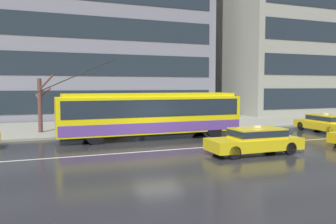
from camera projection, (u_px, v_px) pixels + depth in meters
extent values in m
plane|color=#27262B|center=(158.00, 146.00, 18.41)|extent=(160.00, 160.00, 0.00)
cube|color=gray|center=(121.00, 126.00, 27.27)|extent=(80.00, 10.00, 0.14)
cube|color=silver|center=(166.00, 150.00, 17.29)|extent=(72.00, 0.14, 0.01)
cube|color=yellow|center=(151.00, 114.00, 21.16)|extent=(11.55, 2.53, 2.25)
cube|color=yellow|center=(151.00, 95.00, 21.07)|extent=(10.86, 2.27, 0.20)
cube|color=#1E2833|center=(151.00, 107.00, 21.13)|extent=(11.09, 2.55, 1.04)
cube|color=#5F3D93|center=(151.00, 125.00, 21.22)|extent=(11.44, 2.55, 0.63)
cube|color=#1E2833|center=(230.00, 105.00, 23.11)|extent=(0.13, 2.19, 1.13)
cube|color=black|center=(228.00, 97.00, 23.01)|extent=(0.17, 1.89, 0.28)
cylinder|color=black|center=(74.00, 76.00, 19.71)|extent=(4.66, 0.07, 2.12)
cylinder|color=black|center=(75.00, 76.00, 19.05)|extent=(4.66, 0.07, 2.12)
cylinder|color=black|center=(199.00, 126.00, 23.62)|extent=(1.04, 0.30, 1.04)
cylinder|color=black|center=(214.00, 129.00, 21.58)|extent=(1.04, 0.30, 1.04)
cylinder|color=black|center=(90.00, 131.00, 20.98)|extent=(1.04, 0.30, 1.04)
cylinder|color=black|center=(95.00, 135.00, 18.94)|extent=(1.04, 0.30, 1.04)
cube|color=gold|center=(254.00, 144.00, 16.30)|extent=(4.69, 1.83, 0.55)
cube|color=gold|center=(257.00, 133.00, 16.32)|extent=(2.54, 1.54, 0.48)
cube|color=#1E2833|center=(257.00, 133.00, 16.32)|extent=(2.59, 1.56, 0.31)
cube|color=silver|center=(257.00, 127.00, 16.30)|extent=(0.28, 0.16, 0.12)
cylinder|color=black|center=(234.00, 153.00, 15.08)|extent=(0.62, 0.21, 0.62)
cylinder|color=black|center=(218.00, 147.00, 16.53)|extent=(0.62, 0.21, 0.62)
cylinder|color=black|center=(290.00, 148.00, 16.10)|extent=(0.62, 0.21, 0.62)
cylinder|color=black|center=(270.00, 143.00, 17.55)|extent=(0.62, 0.21, 0.62)
cube|color=yellow|center=(324.00, 125.00, 24.11)|extent=(1.95, 4.51, 0.55)
cube|color=yellow|center=(326.00, 118.00, 23.90)|extent=(1.61, 2.46, 0.48)
cube|color=#1E2833|center=(326.00, 118.00, 23.90)|extent=(1.63, 2.51, 0.31)
cube|color=silver|center=(326.00, 114.00, 23.88)|extent=(0.17, 0.29, 0.12)
cylinder|color=black|center=(301.00, 126.00, 25.28)|extent=(0.23, 0.63, 0.62)
cylinder|color=black|center=(318.00, 125.00, 25.75)|extent=(0.23, 0.63, 0.62)
cylinder|color=black|center=(331.00, 131.00, 22.50)|extent=(0.23, 0.63, 0.62)
cylinder|color=gray|center=(137.00, 114.00, 23.73)|extent=(0.08, 0.08, 2.43)
cylinder|color=gray|center=(88.00, 115.00, 22.52)|extent=(0.08, 0.08, 2.43)
cylinder|color=gray|center=(132.00, 112.00, 25.17)|extent=(0.08, 0.08, 2.43)
cylinder|color=gray|center=(85.00, 114.00, 23.97)|extent=(0.08, 0.08, 2.43)
cube|color=#99ADB2|center=(109.00, 112.00, 24.56)|extent=(3.27, 0.04, 1.94)
cube|color=#B2B2B7|center=(111.00, 96.00, 23.75)|extent=(3.75, 1.84, 0.08)
cube|color=brown|center=(110.00, 124.00, 24.27)|extent=(2.41, 0.36, 0.08)
cylinder|color=#464C3E|center=(104.00, 126.00, 23.06)|extent=(0.14, 0.14, 0.86)
cylinder|color=#464C3E|center=(102.00, 126.00, 23.04)|extent=(0.14, 0.14, 0.86)
cylinder|color=#341E26|center=(103.00, 116.00, 22.99)|extent=(0.44, 0.44, 0.57)
sphere|color=tan|center=(103.00, 110.00, 22.96)|extent=(0.21, 0.21, 0.21)
cone|color=#C9356B|center=(105.00, 106.00, 22.96)|extent=(1.24, 1.24, 0.30)
cylinder|color=#333333|center=(105.00, 113.00, 22.99)|extent=(0.02, 0.02, 0.73)
cylinder|color=#27132A|center=(196.00, 122.00, 25.70)|extent=(0.14, 0.14, 0.89)
cylinder|color=#27132A|center=(195.00, 122.00, 25.82)|extent=(0.14, 0.14, 0.89)
cylinder|color=#3C332C|center=(196.00, 112.00, 25.70)|extent=(0.46, 0.46, 0.55)
sphere|color=#C1AD89|center=(196.00, 107.00, 25.67)|extent=(0.23, 0.23, 0.23)
cylinder|color=#1A294C|center=(144.00, 123.00, 24.70)|extent=(0.14, 0.14, 0.86)
cylinder|color=#1A294C|center=(142.00, 124.00, 24.61)|extent=(0.14, 0.14, 0.86)
cylinder|color=#302835|center=(143.00, 114.00, 24.60)|extent=(0.43, 0.43, 0.55)
sphere|color=tan|center=(143.00, 109.00, 24.57)|extent=(0.21, 0.21, 0.21)
cone|color=#2E4F9E|center=(141.00, 105.00, 24.48)|extent=(1.31, 1.31, 0.26)
cylinder|color=#333333|center=(141.00, 112.00, 24.52)|extent=(0.02, 0.02, 0.72)
cylinder|color=navy|center=(85.00, 128.00, 22.04)|extent=(0.14, 0.14, 0.80)
cylinder|color=navy|center=(85.00, 129.00, 21.89)|extent=(0.14, 0.14, 0.80)
cylinder|color=#1E2333|center=(85.00, 118.00, 21.91)|extent=(0.41, 0.41, 0.57)
sphere|color=#D9B565|center=(85.00, 112.00, 21.88)|extent=(0.21, 0.21, 0.21)
cone|color=#CF316F|center=(85.00, 108.00, 21.74)|extent=(1.24, 1.24, 0.25)
cylinder|color=#333333|center=(85.00, 115.00, 21.78)|extent=(0.02, 0.02, 0.73)
cylinder|color=brown|center=(40.00, 105.00, 22.89)|extent=(0.29, 0.29, 3.71)
cylinder|color=brown|center=(46.00, 82.00, 22.75)|extent=(1.03, 0.53, 1.10)
cylinder|color=brown|center=(45.00, 93.00, 23.29)|extent=(0.85, 0.86, 0.78)
cylinder|color=brown|center=(38.00, 97.00, 23.14)|extent=(0.43, 0.84, 0.66)
cube|color=gray|center=(77.00, 22.00, 36.73)|extent=(27.36, 13.24, 20.71)
cube|color=#1E2833|center=(86.00, 101.00, 31.16)|extent=(25.72, 0.06, 2.07)
cube|color=#1E2833|center=(85.00, 64.00, 30.90)|extent=(25.72, 0.06, 2.07)
cube|color=#1E2833|center=(84.00, 27.00, 30.63)|extent=(25.72, 0.06, 2.07)
cube|color=gray|center=(301.00, 1.00, 44.17)|extent=(23.45, 14.83, 29.13)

